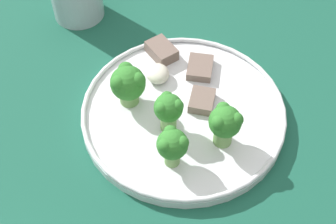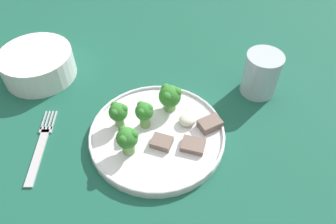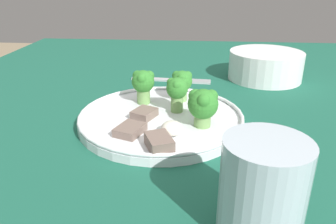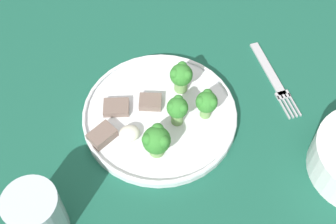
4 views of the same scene
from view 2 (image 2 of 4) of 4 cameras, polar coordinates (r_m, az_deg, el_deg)
The scene contains 13 objects.
table at distance 0.74m, azimuth -3.38°, elevation -2.09°, with size 1.31×1.18×0.72m.
dinner_plate at distance 0.61m, azimuth -2.16°, elevation -4.00°, with size 0.25×0.25×0.02m.
fork at distance 0.65m, azimuth -21.49°, elevation -5.61°, with size 0.03×0.17×0.00m.
cream_bowl at distance 0.78m, azimuth -21.86°, elevation 7.60°, with size 0.16×0.16×0.06m.
drinking_glass at distance 0.70m, azimuth 15.63°, elevation 6.09°, with size 0.07×0.07×0.09m.
broccoli_floret_near_rim_left at distance 0.60m, azimuth -4.40°, elevation -0.08°, with size 0.03×0.03×0.06m.
broccoli_floret_center_left at distance 0.63m, azimuth 0.09°, elevation 2.73°, with size 0.04×0.04×0.06m.
broccoli_floret_back_left at distance 0.60m, azimuth -8.91°, elevation -0.10°, with size 0.04×0.04×0.05m.
broccoli_floret_front_left at distance 0.56m, azimuth -7.38°, elevation -4.68°, with size 0.04×0.04×0.06m.
meat_slice_front_slice at distance 0.59m, azimuth -1.37°, elevation -5.29°, with size 0.05×0.04×0.01m.
meat_slice_middle_slice at distance 0.59m, azimuth 4.13°, elevation -5.81°, with size 0.05×0.04×0.01m.
meat_slice_rear_slice at distance 0.62m, azimuth 7.06°, elevation -2.09°, with size 0.05×0.04×0.02m.
sauce_dollop at distance 0.62m, azimuth 3.19°, elevation -1.38°, with size 0.03×0.03×0.02m.
Camera 2 is at (0.00, -0.48, 1.21)m, focal length 35.00 mm.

